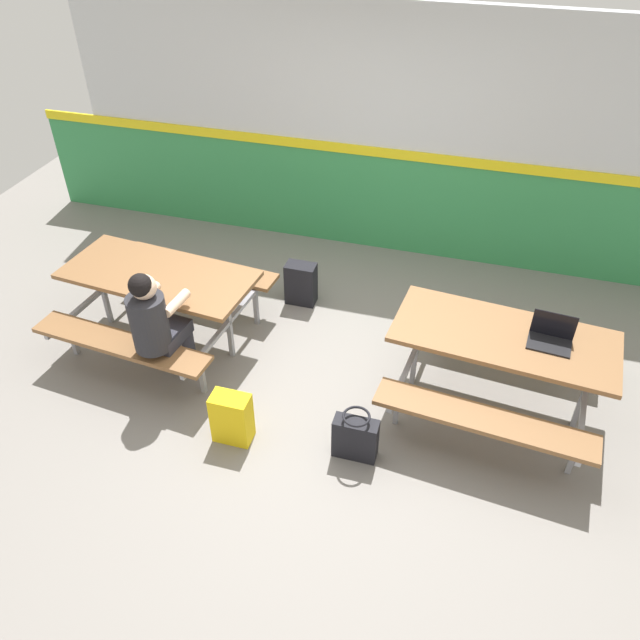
{
  "coord_description": "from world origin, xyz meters",
  "views": [
    {
      "loc": [
        1.15,
        -3.77,
        3.8
      ],
      "look_at": [
        0.0,
        0.21,
        0.55
      ],
      "focal_mm": 35.17,
      "sensor_mm": 36.0,
      "label": 1
    }
  ],
  "objects_px": {
    "student_nearer": "(156,321)",
    "laptop_dark": "(551,337)",
    "picnic_table_right": "(501,351)",
    "tote_bag_bright": "(355,437)",
    "picnic_table_left": "(161,289)",
    "satchel_spare": "(301,284)",
    "backpack_dark": "(232,418)"
  },
  "relations": [
    {
      "from": "tote_bag_bright",
      "to": "picnic_table_right",
      "type": "bearing_deg",
      "value": 41.6
    },
    {
      "from": "student_nearer",
      "to": "laptop_dark",
      "type": "height_order",
      "value": "student_nearer"
    },
    {
      "from": "laptop_dark",
      "to": "tote_bag_bright",
      "type": "relative_size",
      "value": 0.79
    },
    {
      "from": "picnic_table_left",
      "to": "picnic_table_right",
      "type": "height_order",
      "value": "same"
    },
    {
      "from": "satchel_spare",
      "to": "picnic_table_right",
      "type": "bearing_deg",
      "value": -25.71
    },
    {
      "from": "tote_bag_bright",
      "to": "satchel_spare",
      "type": "relative_size",
      "value": 0.98
    },
    {
      "from": "student_nearer",
      "to": "tote_bag_bright",
      "type": "bearing_deg",
      "value": -9.54
    },
    {
      "from": "picnic_table_left",
      "to": "backpack_dark",
      "type": "relative_size",
      "value": 4.02
    },
    {
      "from": "backpack_dark",
      "to": "satchel_spare",
      "type": "distance_m",
      "value": 1.88
    },
    {
      "from": "student_nearer",
      "to": "satchel_spare",
      "type": "bearing_deg",
      "value": 63.91
    },
    {
      "from": "satchel_spare",
      "to": "student_nearer",
      "type": "bearing_deg",
      "value": -116.09
    },
    {
      "from": "laptop_dark",
      "to": "picnic_table_left",
      "type": "bearing_deg",
      "value": 179.62
    },
    {
      "from": "student_nearer",
      "to": "laptop_dark",
      "type": "relative_size",
      "value": 3.55
    },
    {
      "from": "backpack_dark",
      "to": "tote_bag_bright",
      "type": "relative_size",
      "value": 1.02
    },
    {
      "from": "picnic_table_right",
      "to": "student_nearer",
      "type": "xyz_separation_m",
      "value": [
        -2.69,
        -0.56,
        0.13
      ]
    },
    {
      "from": "picnic_table_left",
      "to": "tote_bag_bright",
      "type": "bearing_deg",
      "value": -23.55
    },
    {
      "from": "picnic_table_left",
      "to": "satchel_spare",
      "type": "height_order",
      "value": "picnic_table_left"
    },
    {
      "from": "picnic_table_right",
      "to": "tote_bag_bright",
      "type": "bearing_deg",
      "value": -138.4
    },
    {
      "from": "picnic_table_left",
      "to": "tote_bag_bright",
      "type": "height_order",
      "value": "picnic_table_left"
    },
    {
      "from": "backpack_dark",
      "to": "tote_bag_bright",
      "type": "distance_m",
      "value": 0.96
    },
    {
      "from": "satchel_spare",
      "to": "laptop_dark",
      "type": "bearing_deg",
      "value": -22.3
    },
    {
      "from": "laptop_dark",
      "to": "satchel_spare",
      "type": "relative_size",
      "value": 0.77
    },
    {
      "from": "student_nearer",
      "to": "satchel_spare",
      "type": "height_order",
      "value": "student_nearer"
    },
    {
      "from": "tote_bag_bright",
      "to": "laptop_dark",
      "type": "bearing_deg",
      "value": 33.66
    },
    {
      "from": "laptop_dark",
      "to": "picnic_table_right",
      "type": "bearing_deg",
      "value": -179.12
    },
    {
      "from": "student_nearer",
      "to": "backpack_dark",
      "type": "relative_size",
      "value": 2.74
    },
    {
      "from": "laptop_dark",
      "to": "satchel_spare",
      "type": "height_order",
      "value": "laptop_dark"
    },
    {
      "from": "picnic_table_right",
      "to": "tote_bag_bright",
      "type": "xyz_separation_m",
      "value": [
        -0.96,
        -0.85,
        -0.38
      ]
    },
    {
      "from": "picnic_table_left",
      "to": "laptop_dark",
      "type": "relative_size",
      "value": 5.19
    },
    {
      "from": "backpack_dark",
      "to": "tote_bag_bright",
      "type": "xyz_separation_m",
      "value": [
        0.96,
        0.09,
        -0.02
      ]
    },
    {
      "from": "student_nearer",
      "to": "tote_bag_bright",
      "type": "distance_m",
      "value": 1.83
    },
    {
      "from": "student_nearer",
      "to": "tote_bag_bright",
      "type": "height_order",
      "value": "student_nearer"
    }
  ]
}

